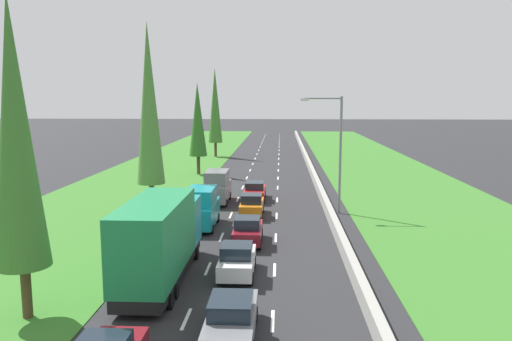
{
  "coord_description": "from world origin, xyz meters",
  "views": [
    {
      "loc": [
        2.02,
        -3.85,
        8.86
      ],
      "look_at": [
        -0.69,
        50.45,
        0.93
      ],
      "focal_mm": 34.85,
      "sensor_mm": 36.0,
      "label": 1
    }
  ],
  "objects": [
    {
      "name": "poplar_tree_fourth",
      "position": [
        -7.89,
        71.08,
        7.73
      ],
      "size": [
        2.13,
        2.13,
        13.34
      ],
      "color": "#4C3823",
      "rests_on": "ground"
    },
    {
      "name": "teal_van_left_lane",
      "position": [
        -3.36,
        29.25,
        1.4
      ],
      "size": [
        1.96,
        4.9,
        2.82
      ],
      "color": "teal",
      "rests_on": "ground"
    },
    {
      "name": "orange_hatchback_centre_lane",
      "position": [
        -0.13,
        32.9,
        0.84
      ],
      "size": [
        1.74,
        3.9,
        1.72
      ],
      "color": "orange",
      "rests_on": "ground"
    },
    {
      "name": "red_sedan_centre_lane",
      "position": [
        -0.21,
        38.82,
        0.81
      ],
      "size": [
        1.82,
        4.5,
        1.64
      ],
      "color": "red",
      "rests_on": "ground"
    },
    {
      "name": "grey_sedan_centre_lane",
      "position": [
        0.25,
        13.42,
        0.81
      ],
      "size": [
        1.82,
        4.5,
        1.64
      ],
      "color": "slate",
      "rests_on": "ground"
    },
    {
      "name": "lane_markings",
      "position": [
        0.0,
        60.0,
        0.01
      ],
      "size": [
        3.64,
        116.0,
        0.01
      ],
      "color": "white",
      "rests_on": "ground"
    },
    {
      "name": "poplar_tree_second",
      "position": [
        -8.16,
        34.28,
        8.38
      ],
      "size": [
        2.17,
        2.17,
        14.64
      ],
      "color": "#4C3823",
      "rests_on": "ground"
    },
    {
      "name": "grey_van_left_lane",
      "position": [
        -3.33,
        37.39,
        1.4
      ],
      "size": [
        1.96,
        4.9,
        2.82
      ],
      "color": "slate",
      "rests_on": "ground"
    },
    {
      "name": "poplar_tree_nearest",
      "position": [
        -8.2,
        14.79,
        7.5
      ],
      "size": [
        2.12,
        2.12,
        12.89
      ],
      "color": "#4C3823",
      "rests_on": "ground"
    },
    {
      "name": "street_light_mast",
      "position": [
        6.24,
        34.17,
        5.23
      ],
      "size": [
        3.2,
        0.28,
        9.0
      ],
      "color": "gray",
      "rests_on": "ground"
    },
    {
      "name": "grass_verge_right",
      "position": [
        14.35,
        60.0,
        0.02
      ],
      "size": [
        14.0,
        140.0,
        0.04
      ],
      "primitive_type": "cube",
      "color": "#387528",
      "rests_on": "ground"
    },
    {
      "name": "poplar_tree_third",
      "position": [
        -7.59,
        53.35,
        6.38
      ],
      "size": [
        2.07,
        2.07,
        10.66
      ],
      "color": "#4C3823",
      "rests_on": "ground"
    },
    {
      "name": "median_barrier",
      "position": [
        5.7,
        60.0,
        0.42
      ],
      "size": [
        0.44,
        120.0,
        0.85
      ],
      "primitive_type": "cube",
      "color": "#9E9B93",
      "rests_on": "ground"
    },
    {
      "name": "ground_plane",
      "position": [
        0.0,
        60.0,
        0.0
      ],
      "size": [
        300.0,
        300.0,
        0.0
      ],
      "primitive_type": "plane",
      "color": "#28282B",
      "rests_on": "ground"
    },
    {
      "name": "grass_verge_left",
      "position": [
        -12.65,
        60.0,
        0.02
      ],
      "size": [
        14.0,
        140.0,
        0.04
      ],
      "primitive_type": "cube",
      "color": "#387528",
      "rests_on": "ground"
    },
    {
      "name": "maroon_hatchback_centre_lane",
      "position": [
        0.05,
        25.58,
        0.84
      ],
      "size": [
        1.74,
        3.9,
        1.72
      ],
      "color": "maroon",
      "rests_on": "ground"
    },
    {
      "name": "white_hatchback_centre_lane",
      "position": [
        -0.11,
        19.97,
        0.84
      ],
      "size": [
        1.74,
        3.9,
        1.72
      ],
      "color": "white",
      "rests_on": "ground"
    },
    {
      "name": "green_box_truck_left_lane",
      "position": [
        -3.73,
        19.04,
        2.18
      ],
      "size": [
        2.46,
        9.4,
        4.18
      ],
      "color": "black",
      "rests_on": "ground"
    }
  ]
}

